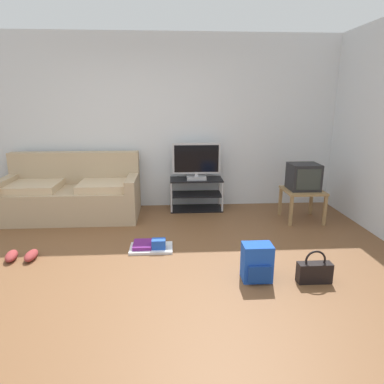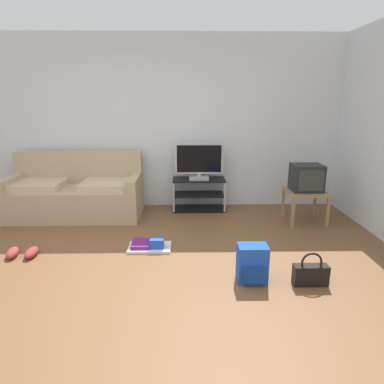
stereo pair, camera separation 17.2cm
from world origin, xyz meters
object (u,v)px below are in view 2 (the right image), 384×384
Objects in this scene: couch at (76,193)px; flat_tv at (199,162)px; backpack at (252,264)px; handbag at (311,274)px; crt_tv at (307,178)px; sneakers_pair at (22,253)px; tv_stand at (199,194)px; side_table at (305,195)px; floor_tray at (149,245)px.

couch is 1.94m from flat_tv.
handbag is at bearing 11.49° from backpack.
crt_tv is 1.14× the size of sneakers_pair.
tv_stand is 1.52× the size of side_table.
flat_tv reaches higher than crt_tv.
crt_tv is (1.50, -0.59, 0.40)m from tv_stand.
crt_tv is at bearing 77.74° from backpack.
tv_stand is at bearing 39.35° from sneakers_pair.
side_table is 1.64× the size of handbag.
flat_tv is at bearing 66.48° from floor_tray.
side_table is 2.36m from floor_tray.
sneakers_pair is at bearing -140.65° from tv_stand.
side_table reaches higher than handbag.
couch is at bearing 173.99° from crt_tv.
tv_stand is 2.24× the size of backpack.
tv_stand is at bearing 112.29° from handbag.
backpack is at bearing -35.51° from floor_tray.
sneakers_pair is at bearing -97.23° from couch.
backpack is 1.12× the size of handbag.
floor_tray is (-2.15, -0.91, -0.35)m from side_table.
floor_tray is at bearing 7.14° from sneakers_pair.
flat_tv reaches higher than couch.
crt_tv is 2.06m from backpack.
couch is 3.40m from side_table.
floor_tray is (-1.62, 0.85, -0.07)m from handbag.
handbag is (-0.53, -1.78, -0.53)m from crt_tv.
flat_tv is 1.81× the size of crt_tv.
handbag is at bearing -67.71° from tv_stand.
couch is 3.56m from handbag.
side_table is (3.38, -0.37, 0.05)m from couch.
tv_stand is 2.56m from handbag.
backpack is at bearing -13.33° from sneakers_pair.
side_table reaches higher than sneakers_pair.
side_table is at bearing 22.95° from floor_tray.
tv_stand is 2.68m from sneakers_pair.
couch is 5.39× the size of sneakers_pair.
sneakers_pair is (-3.56, -1.09, -0.34)m from side_table.
tv_stand is at bearing 90.00° from flat_tv.
sneakers_pair is at bearing -173.15° from backpack.
floor_tray is at bearing -156.69° from crt_tv.
couch reaches higher than floor_tray.
crt_tv is at bearing 90.00° from side_table.
side_table reaches higher than backpack.
sneakers_pair is at bearing -162.79° from crt_tv.
flat_tv is 2.75m from sneakers_pair.
tv_stand reaches higher than floor_tray.
couch is 1.50m from sneakers_pair.
couch is at bearing 158.52° from backpack.
handbag is (0.54, -0.08, -0.07)m from backpack.
backpack is at bearing 171.31° from handbag.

